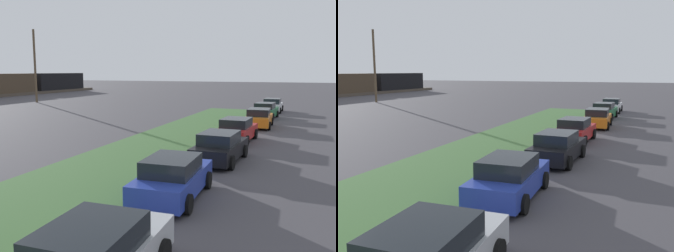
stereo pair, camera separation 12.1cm
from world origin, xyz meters
The scene contains 8 objects.
grass_median centered at (10.00, 7.69, 0.06)m, with size 60.00×6.00×0.12m, color #3D6633.
parked_car_blue centered at (9.98, 4.00, 0.72)m, with size 4.38×2.17×1.47m.
parked_car_black centered at (15.69, 3.74, 0.72)m, with size 4.37×2.15×1.47m.
parked_car_red centered at (21.25, 4.04, 0.72)m, with size 4.37×2.15×1.47m.
parked_car_orange centered at (27.84, 3.61, 0.72)m, with size 4.36×2.14×1.47m.
parked_car_green centered at (33.61, 3.85, 0.72)m, with size 4.39×2.19×1.47m.
parked_car_white centered at (39.50, 3.81, 0.72)m, with size 4.31×2.03×1.47m.
distant_utility_pole centered at (40.34, 35.96, 5.00)m, with size 0.30×0.30×10.00m, color brown.
Camera 2 is at (-1.66, -0.53, 4.35)m, focal length 40.06 mm.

